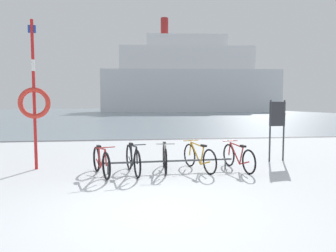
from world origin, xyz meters
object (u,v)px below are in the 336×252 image
bicycle_2 (165,157)px  info_sign (277,120)px  bicycle_0 (101,162)px  bicycle_4 (238,157)px  bicycle_1 (133,160)px  rescue_post (34,100)px  ferry_ship (189,81)px  bicycle_3 (199,157)px

bicycle_2 → info_sign: (3.60, 0.88, 0.92)m
bicycle_2 → bicycle_0: bearing=-167.9°
bicycle_0 → bicycle_4: bicycle_0 is taller
bicycle_0 → info_sign: (5.22, 1.23, 0.93)m
bicycle_1 → rescue_post: bearing=161.4°
bicycle_2 → info_sign: bearing=13.8°
bicycle_2 → bicycle_4: 1.97m
bicycle_4 → ferry_ship: size_ratio=0.04×
bicycle_4 → info_sign: size_ratio=0.89×
bicycle_4 → info_sign: (1.63, 1.05, 0.94)m
bicycle_2 → ferry_ship: (12.75, 59.95, 6.74)m
bicycle_3 → info_sign: (2.69, 0.97, 0.93)m
info_sign → rescue_post: 7.07m
bicycle_1 → bicycle_0: bearing=-172.5°
info_sign → rescue_post: bearing=-178.0°
bicycle_3 → info_sign: 3.00m
bicycle_0 → ferry_ship: bearing=76.6°
bicycle_1 → ferry_ship: bearing=77.3°
bicycle_2 → ferry_ship: ferry_ship is taller
info_sign → ferry_ship: ferry_ship is taller
bicycle_3 → ferry_ship: (11.84, 60.03, 6.74)m
rescue_post → ferry_ship: ferry_ship is taller
bicycle_1 → rescue_post: rescue_post is taller
bicycle_4 → bicycle_0: bearing=-177.2°
bicycle_4 → ferry_ship: 61.45m
rescue_post → ferry_ship: size_ratio=0.10×
bicycle_1 → bicycle_3: 1.76m
ferry_ship → bicycle_2: bearing=-102.0°
bicycle_4 → info_sign: bearing=32.8°
bicycle_4 → rescue_post: bearing=171.6°
bicycle_2 → rescue_post: bearing=169.6°
bicycle_0 → bicycle_3: 2.54m
bicycle_0 → rescue_post: size_ratio=0.39×
bicycle_4 → bicycle_2: bearing=175.0°
bicycle_3 → bicycle_4: 1.06m
bicycle_2 → info_sign: size_ratio=0.86×
bicycle_3 → rescue_post: 4.67m
bicycle_1 → bicycle_4: size_ratio=0.99×
bicycle_4 → ferry_ship: (10.79, 60.12, 6.75)m
bicycle_0 → bicycle_2: bicycle_2 is taller
bicycle_3 → rescue_post: (-4.35, 0.72, 1.53)m
bicycle_1 → info_sign: (4.44, 1.13, 0.91)m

